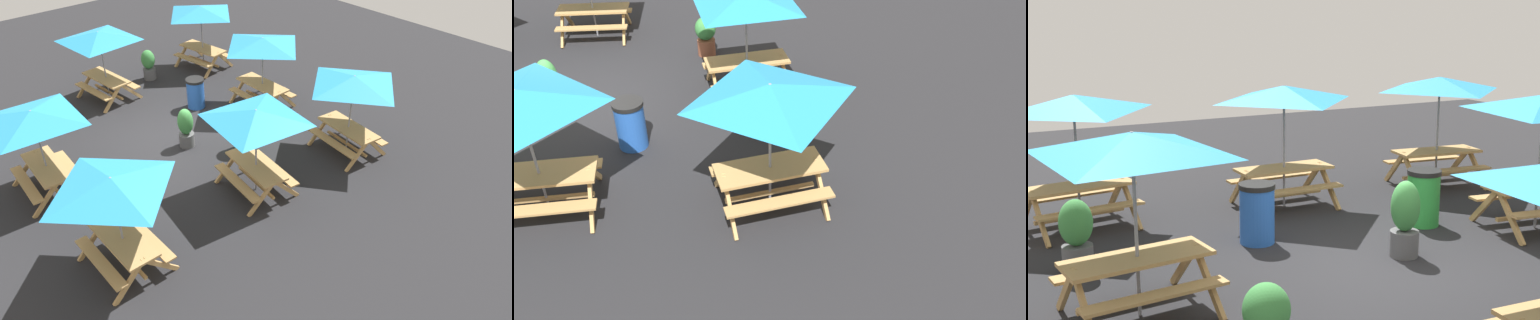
% 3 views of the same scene
% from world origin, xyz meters
% --- Properties ---
extents(ground_plane, '(27.74, 27.74, 0.00)m').
position_xyz_m(ground_plane, '(0.00, 0.00, 0.00)').
color(ground_plane, '#232326').
rests_on(ground_plane, ground).
extents(picnic_table_1, '(2.01, 2.01, 2.34)m').
position_xyz_m(picnic_table_1, '(0.19, 3.34, 1.99)').
color(picnic_table_1, tan).
rests_on(picnic_table_1, ground).
extents(picnic_table_2, '(2.28, 2.28, 2.34)m').
position_xyz_m(picnic_table_2, '(-3.53, 3.72, 1.99)').
color(picnic_table_2, tan).
rests_on(picnic_table_2, ground).
extents(picnic_table_4, '(2.81, 2.81, 2.34)m').
position_xyz_m(picnic_table_4, '(-3.59, -0.18, 1.99)').
color(picnic_table_4, tan).
rests_on(picnic_table_4, ground).
extents(trash_bin_blue, '(0.59, 0.59, 0.98)m').
position_xyz_m(trash_bin_blue, '(-1.15, 1.65, 0.49)').
color(trash_bin_blue, blue).
rests_on(trash_bin_blue, ground).
extents(potted_plant_0, '(0.51, 0.51, 0.98)m').
position_xyz_m(potted_plant_0, '(-2.79, -2.13, 0.52)').
color(potted_plant_0, '#935138').
rests_on(potted_plant_0, ground).
extents(potted_plant_1, '(0.48, 0.48, 1.08)m').
position_xyz_m(potted_plant_1, '(-3.98, 1.64, 0.56)').
color(potted_plant_1, '#59595B').
rests_on(potted_plant_1, ground).
extents(potted_plant_2, '(0.44, 0.44, 1.18)m').
position_xyz_m(potted_plant_2, '(0.58, 0.07, 0.59)').
color(potted_plant_2, '#59595B').
rests_on(potted_plant_2, ground).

